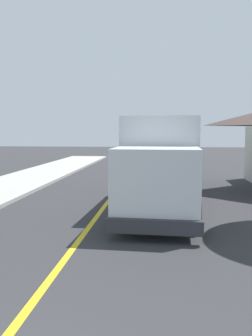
# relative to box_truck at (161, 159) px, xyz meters

# --- Properties ---
(centre_line_yellow) EXTENTS (0.16, 56.00, 0.01)m
(centre_line_yellow) POSITION_rel_box_truck_xyz_m (-2.06, 0.12, -1.76)
(centre_line_yellow) COLOR gold
(centre_line_yellow) RESTS_ON ground
(box_truck) EXTENTS (2.75, 7.29, 3.20)m
(box_truck) POSITION_rel_box_truck_xyz_m (0.00, 0.00, 0.00)
(box_truck) COLOR silver
(box_truck) RESTS_ON ground
(parked_car_near) EXTENTS (1.98, 4.47, 1.67)m
(parked_car_near) POSITION_rel_box_truck_xyz_m (0.31, 6.41, -0.97)
(parked_car_near) COLOR #2D4793
(parked_car_near) RESTS_ON ground
(parked_car_mid) EXTENTS (1.81, 4.41, 1.67)m
(parked_car_mid) POSITION_rel_box_truck_xyz_m (0.23, 13.82, -0.97)
(parked_car_mid) COLOR maroon
(parked_car_mid) RESTS_ON ground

